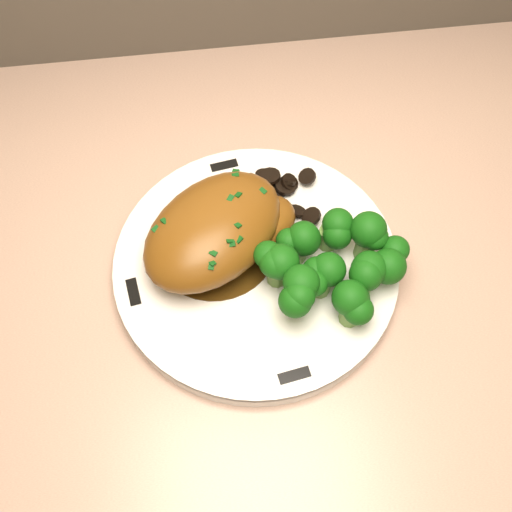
{
  "coord_description": "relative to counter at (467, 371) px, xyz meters",
  "views": [
    {
      "loc": [
        -0.54,
        1.38,
        1.38
      ],
      "look_at": [
        -0.51,
        1.67,
        0.86
      ],
      "focal_mm": 45.0,
      "sensor_mm": 36.0,
      "label": 1
    }
  ],
  "objects": [
    {
      "name": "plate",
      "position": [
        -0.33,
        -0.0,
        0.42
      ],
      "size": [
        0.33,
        0.33,
        0.02
      ],
      "primitive_type": "cylinder",
      "rotation": [
        0.0,
        0.0,
        0.28
      ],
      "color": "white",
      "rests_on": "counter"
    },
    {
      "name": "counter",
      "position": [
        0.0,
        0.0,
        0.0
      ],
      "size": [
        1.93,
        0.65,
        0.95
      ],
      "color": "#503724",
      "rests_on": "ground"
    },
    {
      "name": "chicken_breast",
      "position": [
        -0.36,
        0.02,
        0.46
      ],
      "size": [
        0.18,
        0.17,
        0.06
      ],
      "rotation": [
        0.0,
        0.0,
        0.7
      ],
      "color": "brown",
      "rests_on": "plate"
    },
    {
      "name": "rim_accent_0",
      "position": [
        -0.35,
        0.11,
        0.43
      ],
      "size": [
        0.03,
        0.01,
        0.0
      ],
      "primitive_type": "cube",
      "rotation": [
        0.0,
        0.0,
        3.3
      ],
      "color": "black",
      "rests_on": "plate"
    },
    {
      "name": "mushroom_pile",
      "position": [
        -0.31,
        0.06,
        0.44
      ],
      "size": [
        0.09,
        0.06,
        0.02
      ],
      "color": "black",
      "rests_on": "plate"
    },
    {
      "name": "broccoli_florets",
      "position": [
        -0.27,
        -0.03,
        0.46
      ],
      "size": [
        0.13,
        0.11,
        0.04
      ],
      "rotation": [
        0.0,
        0.0,
        -0.22
      ],
      "color": "#5C8437",
      "rests_on": "plate"
    },
    {
      "name": "rim_accent_3",
      "position": [
        -0.22,
        0.02,
        0.43
      ],
      "size": [
        0.01,
        0.03,
        0.0
      ],
      "primitive_type": "cube",
      "rotation": [
        0.0,
        0.0,
        8.01
      ],
      "color": "black",
      "rests_on": "plate"
    },
    {
      "name": "rim_accent_2",
      "position": [
        -0.31,
        -0.12,
        0.43
      ],
      "size": [
        0.03,
        0.01,
        0.0
      ],
      "primitive_type": "cube",
      "rotation": [
        0.0,
        0.0,
        6.44
      ],
      "color": "black",
      "rests_on": "plate"
    },
    {
      "name": "gravy_pool",
      "position": [
        -0.37,
        0.02,
        0.43
      ],
      "size": [
        0.12,
        0.12,
        0.0
      ],
      "primitive_type": "cylinder",
      "color": "#362109",
      "rests_on": "plate"
    },
    {
      "name": "rim_accent_1",
      "position": [
        -0.45,
        -0.02,
        0.43
      ],
      "size": [
        0.01,
        0.03,
        0.0
      ],
      "primitive_type": "cube",
      "rotation": [
        0.0,
        0.0,
        4.87
      ],
      "color": "black",
      "rests_on": "plate"
    }
  ]
}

